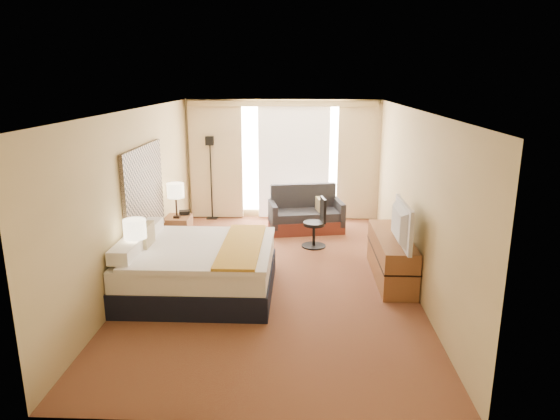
{
  "coord_description": "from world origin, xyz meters",
  "views": [
    {
      "loc": [
        0.41,
        -7.38,
        3.05
      ],
      "look_at": [
        0.08,
        0.4,
        0.98
      ],
      "focal_mm": 32.0,
      "sensor_mm": 36.0,
      "label": 1
    }
  ],
  "objects_px": {
    "lamp_right": "(175,191)",
    "loveseat": "(306,216)",
    "media_dresser": "(391,257)",
    "floor_lamp": "(210,161)",
    "nightstand_left": "(136,284)",
    "bed": "(199,268)",
    "desk_chair": "(317,225)",
    "television": "(396,224)",
    "lamp_left": "(135,230)",
    "nightstand_right": "(179,231)"
  },
  "relations": [
    {
      "from": "nightstand_right",
      "to": "television",
      "type": "relative_size",
      "value": 0.5
    },
    {
      "from": "media_dresser",
      "to": "television",
      "type": "xyz_separation_m",
      "value": [
        -0.05,
        -0.43,
        0.67
      ]
    },
    {
      "from": "nightstand_right",
      "to": "bed",
      "type": "distance_m",
      "value": 2.25
    },
    {
      "from": "desk_chair",
      "to": "television",
      "type": "relative_size",
      "value": 0.84
    },
    {
      "from": "media_dresser",
      "to": "desk_chair",
      "type": "xyz_separation_m",
      "value": [
        -1.12,
        1.46,
        0.06
      ]
    },
    {
      "from": "bed",
      "to": "floor_lamp",
      "type": "height_order",
      "value": "floor_lamp"
    },
    {
      "from": "loveseat",
      "to": "floor_lamp",
      "type": "distance_m",
      "value": 2.44
    },
    {
      "from": "floor_lamp",
      "to": "desk_chair",
      "type": "distance_m",
      "value": 3.05
    },
    {
      "from": "floor_lamp",
      "to": "lamp_left",
      "type": "height_order",
      "value": "floor_lamp"
    },
    {
      "from": "lamp_right",
      "to": "loveseat",
      "type": "bearing_deg",
      "value": 25.19
    },
    {
      "from": "nightstand_right",
      "to": "floor_lamp",
      "type": "relative_size",
      "value": 0.3
    },
    {
      "from": "media_dresser",
      "to": "loveseat",
      "type": "bearing_deg",
      "value": 117.8
    },
    {
      "from": "media_dresser",
      "to": "bed",
      "type": "xyz_separation_m",
      "value": [
        -2.89,
        -0.65,
        0.03
      ]
    },
    {
      "from": "nightstand_left",
      "to": "lamp_left",
      "type": "bearing_deg",
      "value": 66.21
    },
    {
      "from": "nightstand_left",
      "to": "lamp_right",
      "type": "distance_m",
      "value": 2.54
    },
    {
      "from": "lamp_left",
      "to": "television",
      "type": "relative_size",
      "value": 0.58
    },
    {
      "from": "lamp_left",
      "to": "loveseat",
      "type": "bearing_deg",
      "value": 55.88
    },
    {
      "from": "bed",
      "to": "desk_chair",
      "type": "bearing_deg",
      "value": 49.99
    },
    {
      "from": "media_dresser",
      "to": "lamp_left",
      "type": "height_order",
      "value": "lamp_left"
    },
    {
      "from": "lamp_left",
      "to": "television",
      "type": "bearing_deg",
      "value": 8.66
    },
    {
      "from": "desk_chair",
      "to": "lamp_left",
      "type": "xyz_separation_m",
      "value": [
        -2.55,
        -2.45,
        0.63
      ]
    },
    {
      "from": "media_dresser",
      "to": "loveseat",
      "type": "distance_m",
      "value": 2.82
    },
    {
      "from": "nightstand_right",
      "to": "lamp_right",
      "type": "distance_m",
      "value": 0.78
    },
    {
      "from": "nightstand_left",
      "to": "lamp_left",
      "type": "xyz_separation_m",
      "value": [
        0.03,
        0.06,
        0.77
      ]
    },
    {
      "from": "loveseat",
      "to": "lamp_right",
      "type": "bearing_deg",
      "value": -165.51
    },
    {
      "from": "loveseat",
      "to": "floor_lamp",
      "type": "height_order",
      "value": "floor_lamp"
    },
    {
      "from": "bed",
      "to": "loveseat",
      "type": "xyz_separation_m",
      "value": [
        1.58,
        3.14,
        -0.07
      ]
    },
    {
      "from": "nightstand_right",
      "to": "bed",
      "type": "xyz_separation_m",
      "value": [
        0.81,
        -2.1,
        0.1
      ]
    },
    {
      "from": "loveseat",
      "to": "desk_chair",
      "type": "xyz_separation_m",
      "value": [
        0.2,
        -1.03,
        0.11
      ]
    },
    {
      "from": "nightstand_right",
      "to": "floor_lamp",
      "type": "xyz_separation_m",
      "value": [
        0.31,
        1.85,
        1.02
      ]
    },
    {
      "from": "nightstand_right",
      "to": "television",
      "type": "xyz_separation_m",
      "value": [
        3.65,
        -1.88,
        0.74
      ]
    },
    {
      "from": "lamp_left",
      "to": "bed",
      "type": "bearing_deg",
      "value": 23.26
    },
    {
      "from": "lamp_right",
      "to": "nightstand_left",
      "type": "bearing_deg",
      "value": -90.09
    },
    {
      "from": "nightstand_left",
      "to": "television",
      "type": "xyz_separation_m",
      "value": [
        3.65,
        0.62,
        0.74
      ]
    },
    {
      "from": "media_dresser",
      "to": "bed",
      "type": "bearing_deg",
      "value": -167.33
    },
    {
      "from": "nightstand_left",
      "to": "television",
      "type": "height_order",
      "value": "television"
    },
    {
      "from": "nightstand_right",
      "to": "lamp_left",
      "type": "distance_m",
      "value": 2.56
    },
    {
      "from": "lamp_left",
      "to": "nightstand_right",
      "type": "bearing_deg",
      "value": 90.67
    },
    {
      "from": "nightstand_left",
      "to": "television",
      "type": "relative_size",
      "value": 0.5
    },
    {
      "from": "television",
      "to": "loveseat",
      "type": "bearing_deg",
      "value": 23.49
    },
    {
      "from": "nightstand_left",
      "to": "floor_lamp",
      "type": "bearing_deg",
      "value": 85.95
    },
    {
      "from": "media_dresser",
      "to": "bed",
      "type": "distance_m",
      "value": 2.96
    },
    {
      "from": "nightstand_left",
      "to": "lamp_right",
      "type": "height_order",
      "value": "lamp_right"
    },
    {
      "from": "nightstand_right",
      "to": "television",
      "type": "distance_m",
      "value": 4.17
    },
    {
      "from": "floor_lamp",
      "to": "television",
      "type": "relative_size",
      "value": 1.66
    },
    {
      "from": "media_dresser",
      "to": "loveseat",
      "type": "height_order",
      "value": "loveseat"
    },
    {
      "from": "nightstand_left",
      "to": "television",
      "type": "distance_m",
      "value": 3.78
    },
    {
      "from": "media_dresser",
      "to": "floor_lamp",
      "type": "xyz_separation_m",
      "value": [
        -3.39,
        3.3,
        0.94
      ]
    },
    {
      "from": "nightstand_right",
      "to": "desk_chair",
      "type": "relative_size",
      "value": 0.59
    },
    {
      "from": "desk_chair",
      "to": "television",
      "type": "distance_m",
      "value": 2.26
    }
  ]
}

